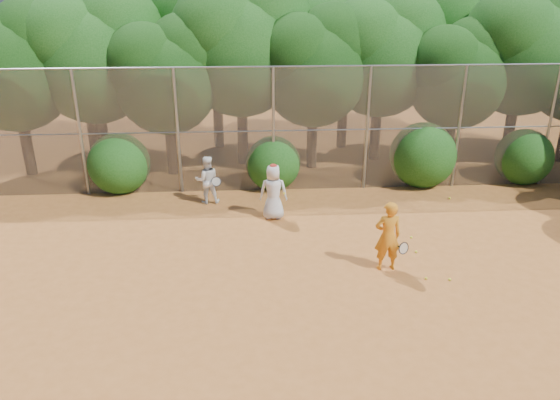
{
  "coord_description": "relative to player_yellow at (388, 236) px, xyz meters",
  "views": [
    {
      "loc": [
        -1.79,
        -10.71,
        6.7
      ],
      "look_at": [
        -1.0,
        2.5,
        1.1
      ],
      "focal_mm": 35.0,
      "sensor_mm": 36.0,
      "label": 1
    }
  ],
  "objects": [
    {
      "name": "tree_4",
      "position": [
        -0.9,
        7.56,
        2.88
      ],
      "size": [
        4.19,
        3.64,
        5.73
      ],
      "color": "black",
      "rests_on": "ground"
    },
    {
      "name": "tree_7",
      "position": [
        6.61,
        7.97,
        3.4
      ],
      "size": [
        4.77,
        4.14,
        6.53
      ],
      "color": "black",
      "rests_on": "ground"
    },
    {
      "name": "ball_1",
      "position": [
        0.98,
        0.73,
        -0.84
      ],
      "size": [
        0.07,
        0.07,
        0.07
      ],
      "primitive_type": "sphere",
      "color": "yellow",
      "rests_on": "ground"
    },
    {
      "name": "tree_11",
      "position": [
        0.61,
        9.97,
        3.28
      ],
      "size": [
        4.64,
        4.03,
        6.35
      ],
      "color": "black",
      "rests_on": "ground"
    },
    {
      "name": "tree_1",
      "position": [
        -8.39,
        7.87,
        3.28
      ],
      "size": [
        4.64,
        4.03,
        6.35
      ],
      "color": "black",
      "rests_on": "ground"
    },
    {
      "name": "tree_2",
      "position": [
        -5.9,
        7.16,
        2.71
      ],
      "size": [
        3.99,
        3.47,
        5.47
      ],
      "color": "black",
      "rests_on": "ground"
    },
    {
      "name": "tree_10",
      "position": [
        -4.38,
        10.37,
        3.75
      ],
      "size": [
        5.15,
        4.48,
        7.06
      ],
      "color": "black",
      "rests_on": "ground"
    },
    {
      "name": "tree_9",
      "position": [
        -9.39,
        10.17,
        3.46
      ],
      "size": [
        4.83,
        4.2,
        6.62
      ],
      "color": "black",
      "rests_on": "ground"
    },
    {
      "name": "fence_back",
      "position": [
        -1.57,
        5.33,
        1.17
      ],
      "size": [
        20.05,
        0.09,
        4.03
      ],
      "color": "gray",
      "rests_on": "ground"
    },
    {
      "name": "ball_3",
      "position": [
        1.37,
        -0.65,
        -0.84
      ],
      "size": [
        0.07,
        0.07,
        0.07
      ],
      "primitive_type": "sphere",
      "color": "yellow",
      "rests_on": "ground"
    },
    {
      "name": "tree_3",
      "position": [
        -3.39,
        8.17,
        3.52
      ],
      "size": [
        4.89,
        4.26,
        6.7
      ],
      "color": "black",
      "rests_on": "ground"
    },
    {
      "name": "bush_3",
      "position": [
        6.05,
        5.63,
        0.07
      ],
      "size": [
        1.9,
        1.9,
        1.9
      ],
      "primitive_type": "sphere",
      "color": "#164812",
      "rests_on": "ground"
    },
    {
      "name": "ground",
      "position": [
        -1.45,
        -0.67,
        -0.88
      ],
      "size": [
        80.0,
        80.0,
        0.0
      ],
      "primitive_type": "plane",
      "color": "#A65D25",
      "rests_on": "ground"
    },
    {
      "name": "ball_0",
      "position": [
        1.09,
        1.55,
        -0.84
      ],
      "size": [
        0.07,
        0.07,
        0.07
      ],
      "primitive_type": "sphere",
      "color": "yellow",
      "rests_on": "ground"
    },
    {
      "name": "player_yellow",
      "position": [
        0.0,
        0.0,
        0.0
      ],
      "size": [
        0.83,
        0.53,
        1.76
      ],
      "rotation": [
        0.0,
        0.0,
        3.19
      ],
      "color": "orange",
      "rests_on": "ground"
    },
    {
      "name": "bush_0",
      "position": [
        -7.45,
        5.63,
        0.12
      ],
      "size": [
        2.0,
        2.0,
        2.0
      ],
      "primitive_type": "sphere",
      "color": "#164812",
      "rests_on": "ground"
    },
    {
      "name": "tree_6",
      "position": [
        4.1,
        7.36,
        2.59
      ],
      "size": [
        3.86,
        3.36,
        5.29
      ],
      "color": "black",
      "rests_on": "ground"
    },
    {
      "name": "tree_5",
      "position": [
        1.61,
        8.37,
        3.17
      ],
      "size": [
        4.51,
        3.92,
        6.17
      ],
      "color": "black",
      "rests_on": "ground"
    },
    {
      "name": "player_white",
      "position": [
        -4.55,
        4.38,
        -0.13
      ],
      "size": [
        0.86,
        0.74,
        1.5
      ],
      "rotation": [
        0.0,
        0.0,
        3.27
      ],
      "color": "white",
      "rests_on": "ground"
    },
    {
      "name": "tree_12",
      "position": [
        5.11,
        10.57,
        3.63
      ],
      "size": [
        5.02,
        4.37,
        6.88
      ],
      "color": "black",
      "rests_on": "ground"
    },
    {
      "name": "tree_0",
      "position": [
        -10.89,
        7.37,
        3.05
      ],
      "size": [
        4.38,
        3.81,
        6.0
      ],
      "color": "black",
      "rests_on": "ground"
    },
    {
      "name": "bush_1",
      "position": [
        -2.45,
        5.63,
        0.02
      ],
      "size": [
        1.8,
        1.8,
        1.8
      ],
      "primitive_type": "sphere",
      "color": "#164812",
      "rests_on": "ground"
    },
    {
      "name": "ball_4",
      "position": [
        3.08,
        4.18,
        -0.84
      ],
      "size": [
        0.07,
        0.07,
        0.07
      ],
      "primitive_type": "sphere",
      "color": "yellow",
      "rests_on": "ground"
    },
    {
      "name": "ball_2",
      "position": [
        0.84,
        -0.56,
        -0.84
      ],
      "size": [
        0.07,
        0.07,
        0.07
      ],
      "primitive_type": "sphere",
      "color": "yellow",
      "rests_on": "ground"
    },
    {
      "name": "bush_2",
      "position": [
        2.55,
        5.63,
        0.22
      ],
      "size": [
        2.2,
        2.2,
        2.2
      ],
      "primitive_type": "sphere",
      "color": "#164812",
      "rests_on": "ground"
    },
    {
      "name": "player_teen",
      "position": [
        -2.56,
        3.1,
        -0.05
      ],
      "size": [
        0.84,
        0.58,
        1.67
      ],
      "rotation": [
        0.0,
        0.0,
        3.07
      ],
      "color": "silver",
      "rests_on": "ground"
    }
  ]
}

